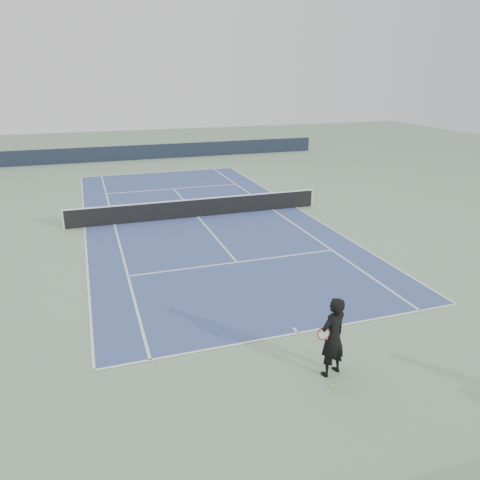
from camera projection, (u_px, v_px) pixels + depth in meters
name	position (u px, v px, depth m)	size (l,w,h in m)	color
ground	(198.00, 217.00, 23.70)	(80.00, 80.00, 0.00)	gray
court_surface	(198.00, 217.00, 23.69)	(10.97, 23.77, 0.01)	#384D85
tennis_net	(197.00, 207.00, 23.53)	(12.90, 0.10, 1.07)	silver
windscreen_far	(148.00, 152.00, 39.47)	(30.00, 0.25, 1.20)	black
tennis_player	(333.00, 337.00, 11.01)	(0.90, 0.76, 2.03)	black
tennis_ball	(332.00, 386.00, 10.82)	(0.07, 0.07, 0.07)	#C7DC2D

